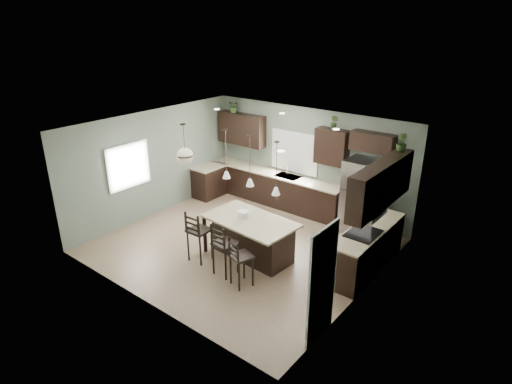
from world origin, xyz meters
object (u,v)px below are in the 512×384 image
object	(u,v)px
kitchen_island	(250,239)
serving_dish	(243,214)
plant_back_left	(234,106)
bar_stool_right	(242,262)
bar_stool_left	(199,236)
bar_stool_center	(225,249)
refrigerator	(363,197)

from	to	relation	value
kitchen_island	serving_dish	size ratio (longest dim) A/B	8.35
kitchen_island	plant_back_left	xyz separation A→B (m)	(-2.89, 2.84, 2.13)
plant_back_left	bar_stool_right	bearing A→B (deg)	-47.76
bar_stool_left	bar_stool_center	bearing A→B (deg)	-6.75
kitchen_island	plant_back_left	bearing A→B (deg)	139.55
kitchen_island	bar_stool_left	size ratio (longest dim) A/B	1.69
bar_stool_left	bar_stool_right	distance (m)	1.34
bar_stool_left	plant_back_left	world-z (taller)	plant_back_left
bar_stool_left	bar_stool_center	size ratio (longest dim) A/B	1.02
bar_stool_center	refrigerator	bearing A→B (deg)	71.23
serving_dish	plant_back_left	size ratio (longest dim) A/B	0.63
kitchen_island	bar_stool_right	size ratio (longest dim) A/B	1.88
refrigerator	serving_dish	world-z (taller)	refrigerator
bar_stool_center	kitchen_island	bearing A→B (deg)	92.93
bar_stool_left	bar_stool_center	distance (m)	0.81
kitchen_island	bar_stool_right	bearing A→B (deg)	-56.13
refrigerator	bar_stool_center	world-z (taller)	refrigerator
refrigerator	plant_back_left	bearing A→B (deg)	177.71
bar_stool_right	plant_back_left	size ratio (longest dim) A/B	2.82
serving_dish	bar_stool_left	bearing A→B (deg)	-127.68
serving_dish	plant_back_left	distance (m)	4.21
bar_stool_right	refrigerator	bearing A→B (deg)	94.93
refrigerator	bar_stool_right	distance (m)	3.71
refrigerator	bar_stool_right	world-z (taller)	refrigerator
serving_dish	kitchen_island	bearing A→B (deg)	-4.05
bar_stool_right	plant_back_left	distance (m)	5.49
kitchen_island	serving_dish	world-z (taller)	serving_dish
bar_stool_right	serving_dish	bearing A→B (deg)	145.58
bar_stool_center	bar_stool_right	bearing A→B (deg)	-9.29
refrigerator	bar_stool_left	distance (m)	4.06
bar_stool_center	bar_stool_left	bearing A→B (deg)	177.73
serving_dish	plant_back_left	xyz separation A→B (m)	(-2.69, 2.82, 1.59)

